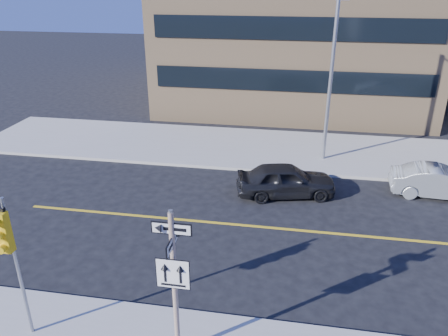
% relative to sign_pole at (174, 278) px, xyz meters
% --- Properties ---
extents(ground, '(120.00, 120.00, 0.00)m').
position_rel_sign_pole_xyz_m(ground, '(0.00, 2.51, -2.44)').
color(ground, black).
rests_on(ground, ground).
extents(sign_pole, '(0.92, 0.92, 4.06)m').
position_rel_sign_pole_xyz_m(sign_pole, '(0.00, 0.00, 0.00)').
color(sign_pole, beige).
rests_on(sign_pole, near_sidewalk).
extents(traffic_signal, '(0.32, 0.45, 4.00)m').
position_rel_sign_pole_xyz_m(traffic_signal, '(-4.00, -0.15, 0.59)').
color(traffic_signal, gray).
rests_on(traffic_signal, near_sidewalk).
extents(parked_car_a, '(2.59, 4.49, 1.44)m').
position_rel_sign_pole_xyz_m(parked_car_a, '(2.25, 9.35, -1.72)').
color(parked_car_a, black).
rests_on(parked_car_a, ground).
extents(parked_car_b, '(1.66, 4.10, 1.32)m').
position_rel_sign_pole_xyz_m(parked_car_b, '(8.76, 10.38, -1.78)').
color(parked_car_b, gray).
rests_on(parked_car_b, ground).
extents(streetlight_a, '(0.55, 2.25, 8.00)m').
position_rel_sign_pole_xyz_m(streetlight_a, '(4.00, 13.27, 2.32)').
color(streetlight_a, gray).
rests_on(streetlight_a, far_sidewalk).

